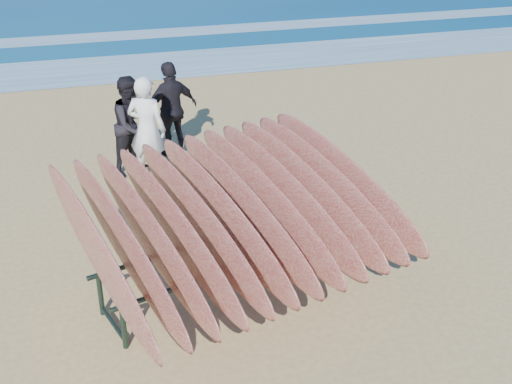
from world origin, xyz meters
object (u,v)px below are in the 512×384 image
(person_white, at_px, (147,129))
(person_dark_a, at_px, (133,125))
(person_dark_b, at_px, (172,109))
(surfboard_rack, at_px, (234,212))

(person_white, relative_size, person_dark_a, 1.06)
(person_white, height_order, person_dark_b, person_white)
(person_dark_a, xyz_separation_m, person_dark_b, (0.70, 0.49, 0.02))
(person_dark_a, height_order, person_dark_b, person_dark_b)
(person_white, bearing_deg, person_dark_b, -90.55)
(person_dark_a, bearing_deg, person_white, -102.35)
(person_white, xyz_separation_m, person_dark_b, (0.53, 0.86, -0.03))
(surfboard_rack, relative_size, person_white, 2.37)
(surfboard_rack, bearing_deg, person_dark_a, 85.08)
(surfboard_rack, relative_size, person_dark_b, 2.44)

